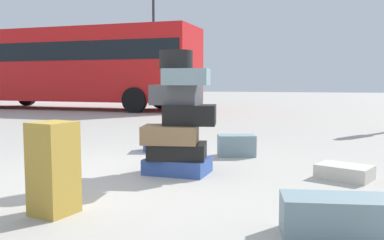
% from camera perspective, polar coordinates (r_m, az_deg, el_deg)
% --- Properties ---
extents(ground_plane, '(80.00, 80.00, 0.00)m').
position_cam_1_polar(ground_plane, '(4.90, -8.14, -7.87)').
color(ground_plane, '#ADA89E').
extents(suitcase_tower, '(0.90, 0.70, 1.47)m').
position_cam_1_polar(suitcase_tower, '(5.00, -1.80, -0.29)').
color(suitcase_tower, '#334F99').
rests_on(suitcase_tower, ground).
extents(suitcase_slate_behind_tower, '(0.62, 0.47, 0.32)m').
position_cam_1_polar(suitcase_slate_behind_tower, '(6.26, 6.10, -3.49)').
color(suitcase_slate_behind_tower, gray).
rests_on(suitcase_slate_behind_tower, ground).
extents(suitcase_cream_right_side, '(0.69, 0.60, 0.16)m').
position_cam_1_polar(suitcase_cream_right_side, '(5.10, 20.13, -6.68)').
color(suitcase_cream_right_side, beige).
rests_on(suitcase_cream_right_side, ground).
extents(suitcase_tan_left_side, '(0.38, 0.39, 0.78)m').
position_cam_1_polar(suitcase_tan_left_side, '(3.69, -18.42, -6.28)').
color(suitcase_tan_left_side, '#B28C33').
rests_on(suitcase_tan_left_side, ground).
extents(suitcase_slate_foreground_near, '(0.80, 0.47, 0.29)m').
position_cam_1_polar(suitcase_slate_foreground_near, '(3.23, 18.98, -12.38)').
color(suitcase_slate_foreground_near, gray).
rests_on(suitcase_slate_foreground_near, ground).
extents(suitcase_navy_upright_blue, '(0.82, 0.56, 0.23)m').
position_cam_1_polar(suitcase_navy_upright_blue, '(6.71, -3.28, -3.24)').
color(suitcase_navy_upright_blue, '#334F99').
rests_on(suitcase_navy_upright_blue, ground).
extents(parked_bus, '(10.40, 3.13, 3.15)m').
position_cam_1_polar(parked_bus, '(17.67, -16.00, 7.44)').
color(parked_bus, red).
rests_on(parked_bus, ground).
extents(lamp_post, '(0.36, 0.36, 6.07)m').
position_cam_1_polar(lamp_post, '(19.73, -5.30, 13.60)').
color(lamp_post, '#333338').
rests_on(lamp_post, ground).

